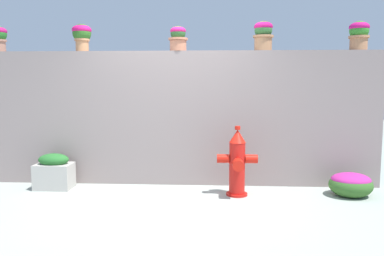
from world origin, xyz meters
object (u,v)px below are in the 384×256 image
(flower_bush_left, at_px, (351,183))
(potted_plant_1, at_px, (82,34))
(potted_plant_2, at_px, (178,37))
(potted_plant_4, at_px, (359,33))
(fire_hydrant, at_px, (237,163))
(planter_box, at_px, (54,172))
(potted_plant_3, at_px, (263,34))

(flower_bush_left, bearing_deg, potted_plant_1, 171.81)
(potted_plant_2, height_order, potted_plant_4, potted_plant_4)
(potted_plant_1, bearing_deg, fire_hydrant, -15.01)
(flower_bush_left, bearing_deg, potted_plant_4, 69.41)
(potted_plant_1, height_order, planter_box, potted_plant_1)
(potted_plant_4, height_order, fire_hydrant, potted_plant_4)
(fire_hydrant, height_order, flower_bush_left, fire_hydrant)
(potted_plant_4, relative_size, flower_bush_left, 0.72)
(potted_plant_1, relative_size, planter_box, 0.79)
(potted_plant_2, distance_m, potted_plant_3, 1.24)
(potted_plant_1, bearing_deg, flower_bush_left, -8.19)
(fire_hydrant, xyz_separation_m, flower_bush_left, (1.54, 0.06, -0.27))
(potted_plant_2, bearing_deg, planter_box, -167.17)
(flower_bush_left, bearing_deg, potted_plant_3, 153.78)
(flower_bush_left, xyz_separation_m, planter_box, (-4.17, 0.14, 0.07))
(potted_plant_2, xyz_separation_m, potted_plant_4, (2.61, 0.02, 0.04))
(fire_hydrant, distance_m, planter_box, 2.65)
(potted_plant_4, bearing_deg, fire_hydrant, -160.14)
(fire_hydrant, height_order, planter_box, fire_hydrant)
(potted_plant_3, xyz_separation_m, fire_hydrant, (-0.39, -0.63, -1.79))
(potted_plant_2, relative_size, potted_plant_4, 0.88)
(potted_plant_1, relative_size, flower_bush_left, 0.70)
(potted_plant_2, relative_size, planter_box, 0.71)
(potted_plant_4, xyz_separation_m, flower_bush_left, (-0.21, -0.57, -2.06))
(flower_bush_left, relative_size, planter_box, 1.13)
(fire_hydrant, bearing_deg, potted_plant_3, 58.23)
(potted_plant_1, height_order, potted_plant_3, potted_plant_3)
(potted_plant_1, xyz_separation_m, potted_plant_4, (4.05, 0.02, -0.01))
(fire_hydrant, bearing_deg, potted_plant_4, 19.86)
(potted_plant_2, bearing_deg, potted_plant_4, 0.49)
(potted_plant_4, bearing_deg, potted_plant_2, -179.51)
(potted_plant_1, xyz_separation_m, potted_plant_3, (2.68, 0.01, -0.01))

